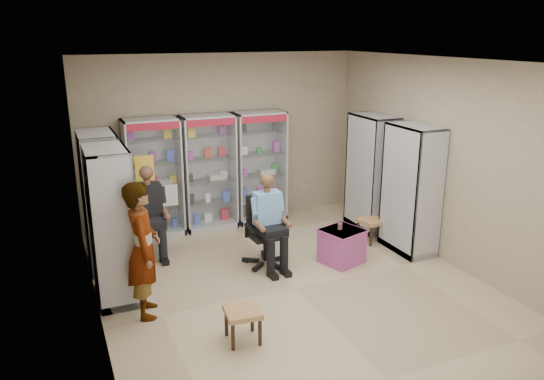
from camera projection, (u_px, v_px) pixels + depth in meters
name	position (u px, v px, depth m)	size (l,w,h in m)	color
floor	(294.00, 288.00, 7.19)	(6.00, 6.00, 0.00)	tan
room_shell	(296.00, 146.00, 6.63)	(5.02, 6.02, 3.01)	tan
cabinet_back_left	(154.00, 178.00, 8.82)	(0.90, 0.50, 2.00)	#9FA0A5
cabinet_back_mid	(209.00, 173.00, 9.18)	(0.90, 0.50, 2.00)	silver
cabinet_back_right	(260.00, 167.00, 9.53)	(0.90, 0.50, 2.00)	#A6A8AE
cabinet_right_far	(371.00, 173.00, 9.16)	(0.50, 0.90, 2.00)	#A3A5AA
cabinet_right_near	(411.00, 190.00, 8.19)	(0.50, 0.90, 2.00)	#A3A5AA
cabinet_left_far	(102.00, 201.00, 7.65)	(0.50, 0.90, 2.00)	#AAABB1
cabinet_left_near	(112.00, 225.00, 6.68)	(0.50, 0.90, 2.00)	silver
wooden_chair	(149.00, 224.00, 8.23)	(0.42, 0.42, 0.94)	black
seated_customer	(149.00, 213.00, 8.13)	(0.44, 0.60, 1.34)	black
office_chair	(265.00, 231.00, 7.80)	(0.57, 0.57, 1.04)	black
seated_shopkeeper	(267.00, 223.00, 7.72)	(0.44, 0.61, 1.33)	#699AD0
pink_trunk	(342.00, 246.00, 7.93)	(0.54, 0.52, 0.52)	#C54F8C
tea_glass	(340.00, 226.00, 7.87)	(0.07, 0.07, 0.09)	#591407
woven_stool_a	(371.00, 230.00, 8.75)	(0.39, 0.39, 0.39)	#AF8C4A
woven_stool_b	(243.00, 325.00, 5.93)	(0.38, 0.38, 0.38)	#AE7149
standing_man	(143.00, 250.00, 6.31)	(0.62, 0.41, 1.69)	gray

